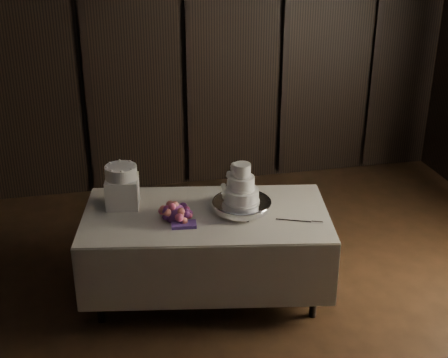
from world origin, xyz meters
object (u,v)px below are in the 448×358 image
display_table (206,250)px  box_pedestal (122,192)px  cake_stand (242,206)px  small_cake (121,172)px  wedding_cake (239,188)px  bouquet (175,212)px

display_table → box_pedestal: (-0.64, 0.29, 0.47)m
display_table → cake_stand: size_ratio=4.43×
small_cake → display_table: bearing=-24.0°
wedding_cake → bouquet: size_ratio=0.81×
display_table → bouquet: 0.49m
cake_stand → bouquet: bouquet is taller
display_table → cake_stand: 0.49m
box_pedestal → display_table: bearing=-24.0°
wedding_cake → box_pedestal: 0.97m
display_table → bouquet: bouquet is taller
display_table → small_cake: bearing=166.2°
wedding_cake → small_cake: bearing=173.3°
display_table → bouquet: size_ratio=5.26×
box_pedestal → small_cake: 0.18m
wedding_cake → small_cake: 0.97m
wedding_cake → bouquet: bearing=-165.1°
display_table → bouquet: (-0.26, -0.06, 0.41)m
wedding_cake → small_cake: wedding_cake is taller
cake_stand → wedding_cake: size_ratio=1.47×
display_table → wedding_cake: 0.62m
cake_stand → box_pedestal: (-0.93, 0.32, 0.08)m
cake_stand → small_cake: bearing=161.2°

